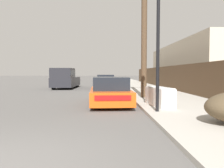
{
  "coord_description": "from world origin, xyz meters",
  "views": [
    {
      "loc": [
        1.77,
        -3.14,
        1.49
      ],
      "look_at": [
        2.09,
        8.05,
        0.91
      ],
      "focal_mm": 35.0,
      "sensor_mm": 36.0,
      "label": 1
    }
  ],
  "objects_px": {
    "discarded_fridge": "(159,97)",
    "pickup_truck": "(65,79)",
    "parked_sports_car_red": "(110,92)",
    "utility_pole": "(144,25)",
    "car_parked_mid": "(106,82)",
    "street_lamp": "(158,30)"
  },
  "relations": [
    {
      "from": "parked_sports_car_red",
      "to": "utility_pole",
      "type": "relative_size",
      "value": 0.56
    },
    {
      "from": "street_lamp",
      "to": "pickup_truck",
      "type": "bearing_deg",
      "value": 113.45
    },
    {
      "from": "discarded_fridge",
      "to": "utility_pole",
      "type": "relative_size",
      "value": 0.24
    },
    {
      "from": "discarded_fridge",
      "to": "utility_pole",
      "type": "xyz_separation_m",
      "value": [
        -0.11,
        3.15,
        3.63
      ]
    },
    {
      "from": "car_parked_mid",
      "to": "pickup_truck",
      "type": "xyz_separation_m",
      "value": [
        -3.84,
        0.03,
        0.33
      ]
    },
    {
      "from": "car_parked_mid",
      "to": "utility_pole",
      "type": "relative_size",
      "value": 0.55
    },
    {
      "from": "parked_sports_car_red",
      "to": "car_parked_mid",
      "type": "xyz_separation_m",
      "value": [
        -0.21,
        10.45,
        0.03
      ]
    },
    {
      "from": "discarded_fridge",
      "to": "street_lamp",
      "type": "relative_size",
      "value": 0.38
    },
    {
      "from": "parked_sports_car_red",
      "to": "utility_pole",
      "type": "bearing_deg",
      "value": 41.9
    },
    {
      "from": "utility_pole",
      "to": "street_lamp",
      "type": "distance_m",
      "value": 4.61
    },
    {
      "from": "pickup_truck",
      "to": "utility_pole",
      "type": "xyz_separation_m",
      "value": [
        5.97,
        -8.64,
        3.19
      ]
    },
    {
      "from": "car_parked_mid",
      "to": "parked_sports_car_red",
      "type": "bearing_deg",
      "value": -88.75
    },
    {
      "from": "discarded_fridge",
      "to": "street_lamp",
      "type": "bearing_deg",
      "value": -115.97
    },
    {
      "from": "car_parked_mid",
      "to": "utility_pole",
      "type": "xyz_separation_m",
      "value": [
        2.13,
        -8.61,
        3.52
      ]
    },
    {
      "from": "street_lamp",
      "to": "parked_sports_car_red",
      "type": "bearing_deg",
      "value": 121.99
    },
    {
      "from": "utility_pole",
      "to": "parked_sports_car_red",
      "type": "bearing_deg",
      "value": -136.14
    },
    {
      "from": "pickup_truck",
      "to": "utility_pole",
      "type": "distance_m",
      "value": 10.98
    },
    {
      "from": "discarded_fridge",
      "to": "pickup_truck",
      "type": "xyz_separation_m",
      "value": [
        -6.08,
        11.79,
        0.44
      ]
    },
    {
      "from": "car_parked_mid",
      "to": "utility_pole",
      "type": "height_order",
      "value": "utility_pole"
    },
    {
      "from": "discarded_fridge",
      "to": "car_parked_mid",
      "type": "height_order",
      "value": "car_parked_mid"
    },
    {
      "from": "utility_pole",
      "to": "car_parked_mid",
      "type": "bearing_deg",
      "value": 103.89
    },
    {
      "from": "parked_sports_car_red",
      "to": "street_lamp",
      "type": "bearing_deg",
      "value": -59.97
    }
  ]
}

